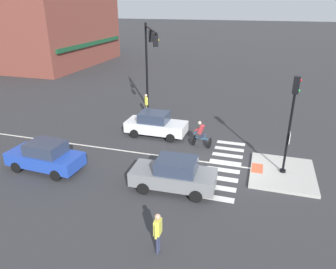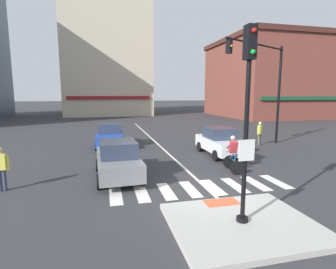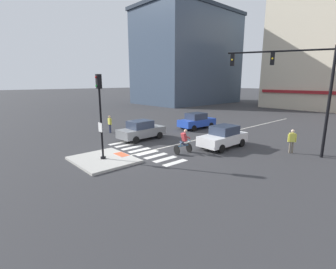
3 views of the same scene
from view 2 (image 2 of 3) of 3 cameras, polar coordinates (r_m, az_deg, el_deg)
ground_plane at (r=10.03m, az=8.41°, el=-12.38°), size 300.00×300.00×0.00m
traffic_island at (r=7.92m, az=15.61°, el=-17.97°), size 3.90×3.32×0.15m
tactile_pad_front at (r=8.94m, az=11.44°, el=-14.08°), size 1.10×0.60×0.01m
signal_pole at (r=7.11m, az=16.67°, el=5.40°), size 0.44×0.38×5.12m
crosswalk_stripe_a at (r=9.90m, az=-11.19°, el=-12.73°), size 0.44×1.80×0.01m
crosswalk_stripe_b at (r=9.97m, az=-5.69°, el=-12.44°), size 0.44×1.80×0.01m
crosswalk_stripe_c at (r=10.13m, az=-0.34°, el=-12.06°), size 0.44×1.80×0.01m
crosswalk_stripe_d at (r=10.37m, az=4.79°, el=-11.59°), size 0.44×1.80×0.01m
crosswalk_stripe_e at (r=10.69m, az=9.64°, el=-11.06°), size 0.44×1.80×0.01m
crosswalk_stripe_f at (r=11.07m, az=14.16°, el=-10.50°), size 0.44×1.80×0.01m
crosswalk_stripe_g at (r=11.52m, az=18.33°, el=-9.92°), size 0.44×1.80×0.01m
crosswalk_stripe_h at (r=12.03m, az=22.17°, el=-9.34°), size 0.44×1.80×0.01m
lane_centre_line at (r=19.37m, az=-2.22°, el=-2.05°), size 0.14×28.00×0.01m
traffic_light_mast at (r=19.46m, az=20.21°, el=11.98°), size 5.79×2.98×6.99m
building_corner_left at (r=52.78m, az=-12.97°, el=16.31°), size 14.86×17.56×21.72m
building_corner_right at (r=49.03m, az=22.09°, el=11.08°), size 18.97×17.98×12.45m
car_grey_westbound_near at (r=11.64m, az=-10.70°, el=-5.31°), size 1.97×4.16×1.64m
car_white_eastbound_mid at (r=16.06m, az=11.14°, el=-1.50°), size 1.86×4.11×1.64m
car_blue_westbound_far at (r=18.70m, az=-12.31°, el=-0.12°), size 2.00×4.18×1.64m
cyclist at (r=12.75m, az=13.86°, el=-3.91°), size 0.81×1.17×1.68m
pedestrian_at_curb_left at (r=11.62m, az=-32.24°, el=-5.66°), size 0.55×0.22×1.67m
pedestrian_waiting_far_side at (r=19.89m, az=19.13°, el=0.61°), size 0.47×0.38×1.67m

